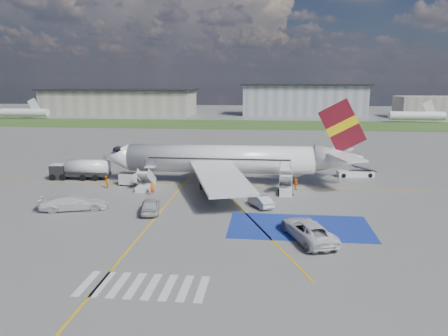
{
  "coord_description": "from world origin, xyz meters",
  "views": [
    {
      "loc": [
        6.92,
        -45.83,
        14.39
      ],
      "look_at": [
        1.25,
        7.23,
        3.5
      ],
      "focal_mm": 35.0,
      "sensor_mm": 36.0,
      "label": 1
    }
  ],
  "objects": [
    {
      "name": "taxiway_line_main",
      "position": [
        0.0,
        12.0,
        0.01
      ],
      "size": [
        120.0,
        0.2,
        0.01
      ],
      "primitive_type": "cube",
      "color": "gold",
      "rests_on": "ground"
    },
    {
      "name": "ground",
      "position": [
        0.0,
        0.0,
        0.0
      ],
      "size": [
        400.0,
        400.0,
        0.0
      ],
      "primitive_type": "plane",
      "color": "#60605E",
      "rests_on": "ground"
    },
    {
      "name": "crew_fwd",
      "position": [
        -7.78,
        6.37,
        0.88
      ],
      "size": [
        0.77,
        0.7,
        1.76
      ],
      "primitive_type": "imported",
      "rotation": [
        0.0,
        0.0,
        0.58
      ],
      "color": "#FF5E0D",
      "rests_on": "ground"
    },
    {
      "name": "belt_loader",
      "position": [
        19.81,
        20.01,
        0.42
      ],
      "size": [
        5.84,
        2.71,
        1.7
      ],
      "rotation": [
        0.0,
        0.0,
        0.13
      ],
      "color": "silver",
      "rests_on": "ground"
    },
    {
      "name": "taxiway_line_cross",
      "position": [
        -5.0,
        -10.0,
        0.01
      ],
      "size": [
        0.2,
        60.0,
        0.01
      ],
      "primitive_type": "cube",
      "color": "gold",
      "rests_on": "ground"
    },
    {
      "name": "staging_box",
      "position": [
        10.0,
        -4.0,
        0.01
      ],
      "size": [
        14.0,
        8.0,
        0.01
      ],
      "primitive_type": "cube",
      "color": "navy",
      "rests_on": "ground"
    },
    {
      "name": "car_silver_a",
      "position": [
        -5.98,
        -1.06,
        0.84
      ],
      "size": [
        2.97,
        5.22,
        1.67
      ],
      "primitive_type": "imported",
      "rotation": [
        0.0,
        0.0,
        3.36
      ],
      "color": "#A7AAAE",
      "rests_on": "ground"
    },
    {
      "name": "airstairs_fwd",
      "position": [
        -9.5,
        8.7,
        0.62
      ],
      "size": [
        1.9,
        5.2,
        3.6
      ],
      "color": "silver",
      "rests_on": "ground"
    },
    {
      "name": "terminal_centre",
      "position": [
        20.0,
        135.0,
        6.0
      ],
      "size": [
        48.0,
        18.0,
        12.0
      ],
      "primitive_type": "cube",
      "color": "gray",
      "rests_on": "ground"
    },
    {
      "name": "van_white_b",
      "position": [
        -14.81,
        -0.89,
        1.08
      ],
      "size": [
        5.93,
        3.71,
        2.16
      ],
      "primitive_type": "imported",
      "rotation": [
        0.0,
        0.0,
        1.86
      ],
      "color": "silver",
      "rests_on": "ground"
    },
    {
      "name": "crew_nose",
      "position": [
        -14.89,
        9.12,
        0.85
      ],
      "size": [
        0.76,
        0.92,
        1.7
      ],
      "primitive_type": "imported",
      "rotation": [
        0.0,
        0.0,
        -1.41
      ],
      "color": "orange",
      "rests_on": "ground"
    },
    {
      "name": "airliner",
      "position": [
        1.51,
        14.0,
        3.39
      ],
      "size": [
        36.81,
        32.95,
        11.92
      ],
      "color": "silver",
      "rests_on": "ground"
    },
    {
      "name": "van_white_a",
      "position": [
        10.52,
        -7.33,
        1.16
      ],
      "size": [
        4.71,
        6.76,
        2.32
      ],
      "primitive_type": "imported",
      "rotation": [
        0.0,
        0.0,
        3.47
      ],
      "color": "silver",
      "rests_on": "ground"
    },
    {
      "name": "terminal_west",
      "position": [
        -55.0,
        130.0,
        5.0
      ],
      "size": [
        60.0,
        22.0,
        10.0
      ],
      "primitive_type": "cube",
      "color": "gray",
      "rests_on": "ground"
    },
    {
      "name": "taxiway_line_diag",
      "position": [
        0.0,
        12.0,
        0.01
      ],
      "size": [
        20.71,
        56.45,
        0.01
      ],
      "primitive_type": "cube",
      "rotation": [
        0.0,
        0.0,
        0.35
      ],
      "color": "gold",
      "rests_on": "ground"
    },
    {
      "name": "grass_strip",
      "position": [
        0.0,
        95.0,
        0.01
      ],
      "size": [
        400.0,
        30.0,
        0.01
      ],
      "primitive_type": "cube",
      "color": "#2D4C1E",
      "rests_on": "ground"
    },
    {
      "name": "gpu_cart",
      "position": [
        -12.52,
        11.08,
        0.81
      ],
      "size": [
        2.35,
        1.71,
        1.8
      ],
      "rotation": [
        0.0,
        0.0,
        -0.16
      ],
      "color": "silver",
      "rests_on": "ground"
    },
    {
      "name": "car_silver_b",
      "position": [
        5.98,
        2.49,
        0.68
      ],
      "size": [
        3.22,
        4.28,
        1.35
      ],
      "primitive_type": "imported",
      "rotation": [
        0.0,
        0.0,
        3.64
      ],
      "color": "#AAACB1",
      "rests_on": "ground"
    },
    {
      "name": "crosswalk",
      "position": [
        -1.8,
        -18.0,
        0.01
      ],
      "size": [
        9.0,
        4.0,
        0.01
      ],
      "color": "silver",
      "rests_on": "ground"
    },
    {
      "name": "fuel_tanker",
      "position": [
        -20.54,
        13.96,
        1.22
      ],
      "size": [
        8.6,
        2.88,
        2.89
      ],
      "rotation": [
        0.0,
        0.0,
        0.06
      ],
      "color": "black",
      "rests_on": "ground"
    },
    {
      "name": "airstairs_aft",
      "position": [
        9.0,
        8.7,
        0.62
      ],
      "size": [
        1.9,
        5.2,
        3.6
      ],
      "color": "silver",
      "rests_on": "ground"
    },
    {
      "name": "crew_aft",
      "position": [
        10.43,
        11.0,
        0.82
      ],
      "size": [
        0.81,
        1.04,
        1.65
      ],
      "primitive_type": "imported",
      "rotation": [
        0.0,
        0.0,
        2.06
      ],
      "color": "orange",
      "rests_on": "ground"
    }
  ]
}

